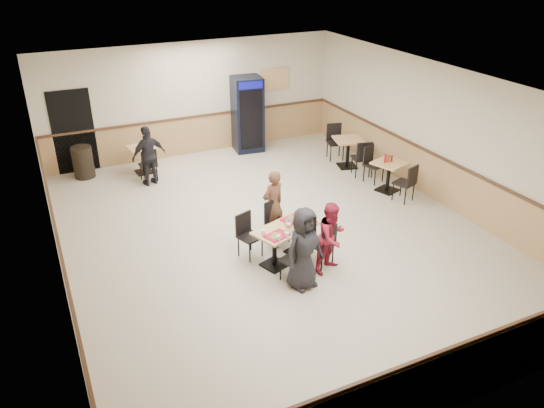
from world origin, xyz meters
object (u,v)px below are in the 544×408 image
side_table_far (348,148)px  lone_diner (149,156)px  side_table_near (389,172)px  back_table (143,156)px  main_table (287,238)px  diner_woman_right (332,237)px  diner_man_opposite (273,205)px  pepsi_cooler (247,114)px  diner_woman_left (304,249)px  trash_bin (83,162)px

side_table_far → lone_diner: bearing=167.3°
side_table_near → back_table: 6.05m
lone_diner → side_table_far: 4.99m
side_table_near → back_table: size_ratio=1.23×
side_table_near → side_table_far: side_table_far is taller
main_table → diner_woman_right: 0.86m
diner_man_opposite → lone_diner: (-1.57, 3.53, 0.02)m
pepsi_cooler → side_table_far: bearing=-44.1°
diner_woman_left → side_table_far: diner_woman_left is taller
pepsi_cooler → side_table_near: bearing=-57.3°
lone_diner → back_table: lone_diner is taller
main_table → back_table: 5.37m
side_table_near → side_table_far: 1.65m
diner_man_opposite → side_table_far: 4.10m
diner_woman_right → trash_bin: 7.03m
diner_woman_left → trash_bin: bearing=100.4°
diner_man_opposite → trash_bin: 5.53m
lone_diner → pepsi_cooler: size_ratio=0.71×
diner_woman_right → side_table_near: (2.91, 2.27, -0.18)m
diner_woman_left → diner_man_opposite: diner_woman_left is taller
side_table_near → diner_woman_right: bearing=-142.0°
side_table_near → side_table_far: (-0.06, 1.65, 0.03)m
side_table_near → diner_man_opposite: bearing=-166.8°
diner_man_opposite → pepsi_cooler: pepsi_cooler is taller
diner_woman_left → side_table_near: diner_woman_left is taller
main_table → pepsi_cooler: size_ratio=0.69×
pepsi_cooler → main_table: bearing=-99.0°
side_table_near → lone_diner: bearing=150.8°
diner_woman_left → side_table_near: (3.60, 2.52, -0.26)m
main_table → trash_bin: (-2.84, 5.53, -0.06)m
diner_man_opposite → pepsi_cooler: bearing=-123.9°
side_table_near → trash_bin: (-6.31, 3.88, -0.08)m
lone_diner → side_table_far: size_ratio=1.68×
lone_diner → main_table: bearing=94.1°
diner_woman_right → trash_bin: diner_woman_right is taller
main_table → lone_diner: 4.64m
diner_woman_right → back_table: bearing=87.5°
diner_woman_left → back_table: 6.19m
lone_diner → side_table_near: size_ratio=1.70×
side_table_near → pepsi_cooler: size_ratio=0.42×
lone_diner → trash_bin: bearing=-52.9°
back_table → trash_bin: 1.44m
diner_woman_right → main_table: bearing=110.2°
side_table_far → diner_woman_right: bearing=-126.0°
diner_woman_left → back_table: bearing=89.7°
lone_diner → diner_woman_right: bearing=97.7°
back_table → side_table_near: bearing=-35.6°
pepsi_cooler → trash_bin: 4.47m
diner_woman_left → diner_man_opposite: size_ratio=1.04×
diner_woman_left → pepsi_cooler: pepsi_cooler is taller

